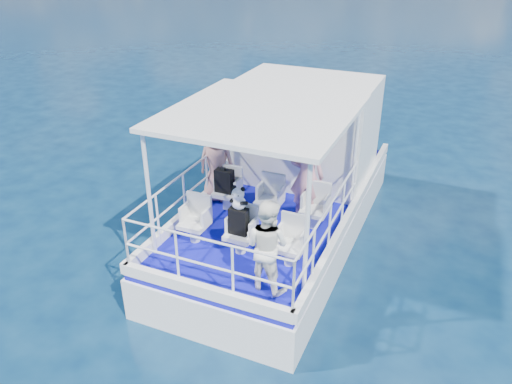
% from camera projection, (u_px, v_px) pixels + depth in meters
% --- Properties ---
extents(ground, '(2000.00, 2000.00, 0.00)m').
position_uv_depth(ground, '(265.00, 261.00, 9.95)').
color(ground, '#08203D').
rests_on(ground, ground).
extents(hull, '(3.00, 7.00, 1.60)m').
position_uv_depth(hull, '(282.00, 236.00, 10.77)').
color(hull, white).
rests_on(hull, ground).
extents(deck, '(2.90, 6.90, 0.10)m').
position_uv_depth(deck, '(283.00, 201.00, 10.37)').
color(deck, '#0D0BA0').
rests_on(deck, hull).
extents(cabin, '(2.85, 2.00, 2.20)m').
position_uv_depth(cabin, '(306.00, 129.00, 10.90)').
color(cabin, white).
rests_on(cabin, deck).
extents(canopy, '(3.00, 3.20, 0.08)m').
position_uv_depth(canopy, '(261.00, 113.00, 8.34)').
color(canopy, white).
rests_on(canopy, cabin).
extents(canopy_posts, '(2.77, 2.97, 2.20)m').
position_uv_depth(canopy_posts, '(260.00, 175.00, 8.83)').
color(canopy_posts, white).
rests_on(canopy_posts, deck).
extents(railings, '(2.84, 3.59, 1.00)m').
position_uv_depth(railings, '(253.00, 213.00, 8.84)').
color(railings, white).
rests_on(railings, deck).
extents(seat_port_fwd, '(0.48, 0.46, 0.38)m').
position_uv_depth(seat_port_fwd, '(227.00, 200.00, 9.93)').
color(seat_port_fwd, silver).
rests_on(seat_port_fwd, deck).
extents(seat_center_fwd, '(0.48, 0.46, 0.38)m').
position_uv_depth(seat_center_fwd, '(269.00, 209.00, 9.61)').
color(seat_center_fwd, silver).
rests_on(seat_center_fwd, deck).
extents(seat_stbd_fwd, '(0.48, 0.46, 0.38)m').
position_uv_depth(seat_stbd_fwd, '(314.00, 218.00, 9.29)').
color(seat_stbd_fwd, silver).
rests_on(seat_stbd_fwd, deck).
extents(seat_port_aft, '(0.48, 0.46, 0.38)m').
position_uv_depth(seat_port_aft, '(195.00, 231.00, 8.87)').
color(seat_port_aft, silver).
rests_on(seat_port_aft, deck).
extents(seat_center_aft, '(0.48, 0.46, 0.38)m').
position_uv_depth(seat_center_aft, '(240.00, 242.00, 8.55)').
color(seat_center_aft, silver).
rests_on(seat_center_aft, deck).
extents(seat_stbd_aft, '(0.48, 0.46, 0.38)m').
position_uv_depth(seat_stbd_aft, '(290.00, 254.00, 8.24)').
color(seat_stbd_aft, silver).
rests_on(seat_stbd_aft, deck).
extents(passenger_port_fwd, '(0.63, 0.48, 1.59)m').
position_uv_depth(passenger_port_fwd, '(217.00, 164.00, 10.00)').
color(passenger_port_fwd, tan).
rests_on(passenger_port_fwd, deck).
extents(passenger_stbd_fwd, '(0.69, 0.50, 1.75)m').
position_uv_depth(passenger_stbd_fwd, '(307.00, 177.00, 9.30)').
color(passenger_stbd_fwd, '#CE8595').
rests_on(passenger_stbd_fwd, deck).
extents(passenger_stbd_aft, '(0.82, 0.69, 1.51)m').
position_uv_depth(passenger_stbd_aft, '(267.00, 245.00, 7.46)').
color(passenger_stbd_aft, white).
rests_on(passenger_stbd_aft, deck).
extents(backpack_port, '(0.36, 0.20, 0.47)m').
position_uv_depth(backpack_port, '(224.00, 181.00, 9.73)').
color(backpack_port, black).
rests_on(backpack_port, seat_port_fwd).
extents(backpack_center, '(0.32, 0.18, 0.48)m').
position_uv_depth(backpack_center, '(239.00, 221.00, 8.36)').
color(backpack_center, black).
rests_on(backpack_center, seat_center_aft).
extents(compact_camera, '(0.10, 0.06, 0.06)m').
position_uv_depth(compact_camera, '(223.00, 169.00, 9.60)').
color(compact_camera, black).
rests_on(compact_camera, backpack_port).
extents(panda, '(0.27, 0.22, 0.41)m').
position_uv_depth(panda, '(239.00, 198.00, 8.15)').
color(panda, silver).
rests_on(panda, backpack_center).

